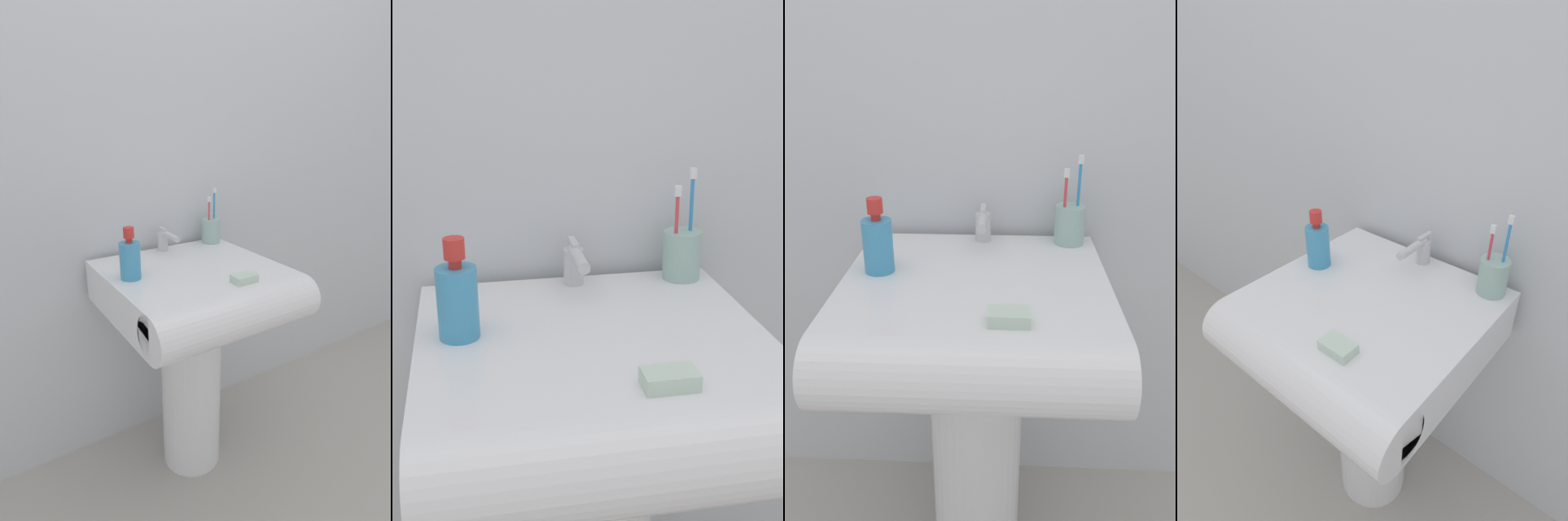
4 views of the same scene
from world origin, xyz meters
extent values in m
plane|color=#ADA89E|center=(0.00, 0.00, 0.00)|extent=(6.00, 6.00, 0.00)
cube|color=silver|center=(0.00, 0.29, 1.20)|extent=(5.00, 0.05, 2.40)
cylinder|color=white|center=(0.00, 0.00, 0.32)|extent=(0.21, 0.21, 0.65)
cube|color=white|center=(0.00, 0.00, 0.71)|extent=(0.55, 0.49, 0.14)
cylinder|color=white|center=(0.00, -0.24, 0.71)|extent=(0.55, 0.14, 0.14)
cylinder|color=silver|center=(0.01, 0.21, 0.82)|extent=(0.04, 0.04, 0.07)
cylinder|color=silver|center=(0.01, 0.15, 0.85)|extent=(0.02, 0.11, 0.02)
cube|color=silver|center=(0.01, 0.21, 0.87)|extent=(0.01, 0.06, 0.01)
cylinder|color=#99BFB2|center=(0.21, 0.20, 0.83)|extent=(0.07, 0.07, 0.09)
cylinder|color=#D83F4C|center=(0.20, 0.19, 0.87)|extent=(0.01, 0.01, 0.15)
cube|color=white|center=(0.20, 0.19, 0.96)|extent=(0.01, 0.01, 0.02)
cylinder|color=#338CD8|center=(0.23, 0.20, 0.89)|extent=(0.01, 0.01, 0.18)
cube|color=white|center=(0.23, 0.20, 0.99)|extent=(0.01, 0.01, 0.02)
cylinder|color=#3F99CC|center=(-0.20, 0.01, 0.84)|extent=(0.06, 0.06, 0.11)
cylinder|color=red|center=(-0.20, 0.01, 0.91)|extent=(0.02, 0.02, 0.01)
cylinder|color=red|center=(-0.20, 0.01, 0.93)|extent=(0.03, 0.03, 0.03)
cube|color=silver|center=(0.07, -0.19, 0.80)|extent=(0.07, 0.05, 0.02)
camera|label=1|loc=(-0.65, -1.06, 1.25)|focal=28.00mm
camera|label=2|loc=(-0.18, -0.92, 1.23)|focal=45.00mm
camera|label=3|loc=(0.06, -0.96, 1.23)|focal=35.00mm
camera|label=4|loc=(0.52, -0.61, 1.39)|focal=28.00mm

